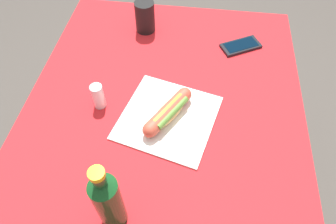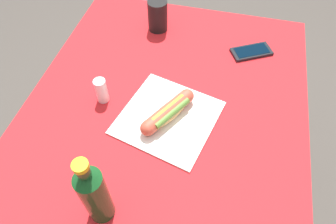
# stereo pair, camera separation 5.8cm
# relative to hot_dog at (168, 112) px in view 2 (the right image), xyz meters

# --- Properties ---
(ground_plane) EXTENTS (6.00, 6.00, 0.00)m
(ground_plane) POSITION_rel_hot_dog_xyz_m (0.02, -0.02, -0.76)
(ground_plane) COLOR #47423D
(ground_plane) RESTS_ON ground
(dining_table) EXTENTS (1.17, 0.84, 0.73)m
(dining_table) POSITION_rel_hot_dog_xyz_m (0.02, -0.02, -0.16)
(dining_table) COLOR brown
(dining_table) RESTS_ON ground
(paper_wrapper) EXTENTS (0.32, 0.32, 0.01)m
(paper_wrapper) POSITION_rel_hot_dog_xyz_m (-0.00, -0.00, -0.03)
(paper_wrapper) COLOR white
(paper_wrapper) RESTS_ON dining_table
(hot_dog) EXTENTS (0.18, 0.12, 0.05)m
(hot_dog) POSITION_rel_hot_dog_xyz_m (0.00, 0.00, 0.00)
(hot_dog) COLOR tan
(hot_dog) RESTS_ON paper_wrapper
(cell_phone) EXTENTS (0.12, 0.15, 0.01)m
(cell_phone) POSITION_rel_hot_dog_xyz_m (-0.35, 0.22, -0.03)
(cell_phone) COLOR black
(cell_phone) RESTS_ON dining_table
(soda_bottle) EXTENTS (0.06, 0.06, 0.24)m
(soda_bottle) POSITION_rel_hot_dog_xyz_m (0.30, -0.09, 0.07)
(soda_bottle) COLOR #14471E
(soda_bottle) RESTS_ON dining_table
(drinking_cup) EXTENTS (0.07, 0.07, 0.11)m
(drinking_cup) POSITION_rel_hot_dog_xyz_m (-0.40, -0.14, 0.03)
(drinking_cup) COLOR black
(drinking_cup) RESTS_ON dining_table
(salt_shaker) EXTENTS (0.04, 0.04, 0.08)m
(salt_shaker) POSITION_rel_hot_dog_xyz_m (-0.02, -0.21, 0.01)
(salt_shaker) COLOR silver
(salt_shaker) RESTS_ON dining_table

